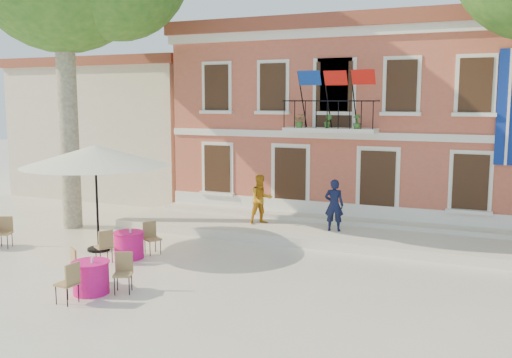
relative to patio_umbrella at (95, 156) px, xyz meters
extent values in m
plane|color=beige|center=(3.62, -0.04, -2.88)|extent=(90.00, 90.00, 0.00)
cube|color=#B14C40|center=(5.62, 9.96, 0.62)|extent=(13.00, 8.00, 7.00)
cube|color=brown|center=(5.62, 9.96, 4.37)|extent=(13.50, 8.50, 0.50)
cube|color=silver|center=(5.62, 6.01, 3.97)|extent=(13.30, 0.35, 0.35)
cube|color=silver|center=(5.62, 5.51, 0.62)|extent=(3.20, 0.90, 0.15)
cube|color=black|center=(5.62, 5.11, 1.62)|extent=(3.20, 0.04, 0.04)
cube|color=navy|center=(11.22, 5.90, 1.42)|extent=(0.70, 0.05, 3.60)
cube|color=navy|center=(4.72, 4.76, 2.37)|extent=(0.76, 0.27, 0.47)
cube|color=red|center=(5.62, 4.76, 2.37)|extent=(0.76, 0.29, 0.47)
cube|color=red|center=(6.52, 4.76, 2.37)|extent=(0.76, 0.27, 0.47)
imported|color=#26591E|center=(4.62, 5.21, 0.93)|extent=(0.43, 0.37, 0.48)
imported|color=#26591E|center=(5.62, 5.21, 0.93)|extent=(0.26, 0.21, 0.48)
imported|color=#26591E|center=(6.62, 5.21, 0.93)|extent=(0.27, 0.27, 0.48)
cube|color=beige|center=(-5.88, 10.96, 0.12)|extent=(9.00, 9.00, 6.00)
cube|color=brown|center=(-5.88, 10.96, 3.32)|extent=(9.40, 9.40, 0.40)
cube|color=silver|center=(5.62, 4.36, -2.73)|extent=(14.00, 3.40, 0.30)
cylinder|color=#A59E84|center=(-2.90, 2.20, 1.08)|extent=(0.67, 0.67, 7.94)
cylinder|color=black|center=(0.00, 0.00, -2.84)|extent=(0.68, 0.68, 0.08)
cylinder|color=black|center=(0.00, 0.00, -1.47)|extent=(0.07, 0.07, 2.84)
cone|color=white|center=(0.00, 0.00, 0.01)|extent=(4.31, 4.31, 0.62)
imported|color=#0F1533|center=(6.20, 4.12, -1.74)|extent=(0.67, 0.49, 1.70)
imported|color=orange|center=(3.59, 4.20, -1.74)|extent=(1.04, 1.03, 1.69)
cube|color=#A48F52|center=(-2.87, -0.91, -2.41)|extent=(0.55, 0.55, 0.95)
cylinder|color=#DF1596|center=(2.36, -3.21, -2.51)|extent=(0.84, 0.84, 0.75)
cylinder|color=#DF1596|center=(2.36, -3.21, -2.12)|extent=(0.90, 0.90, 0.02)
cube|color=#A48F52|center=(3.03, -2.89, -2.41)|extent=(0.56, 0.56, 0.95)
cube|color=#A48F52|center=(1.74, -2.79, -2.41)|extent=(0.58, 0.58, 0.95)
cube|color=#A48F52|center=(2.30, -3.96, -2.41)|extent=(0.45, 0.45, 0.95)
cylinder|color=#DF1596|center=(1.36, -0.35, -2.51)|extent=(0.84, 0.84, 0.75)
cylinder|color=#DF1596|center=(1.36, -0.35, -2.12)|extent=(0.90, 0.90, 0.02)
cube|color=#A48F52|center=(0.98, -0.99, -2.41)|extent=(0.58, 0.58, 0.95)
cube|color=#A48F52|center=(1.74, 0.30, -2.41)|extent=(0.58, 0.58, 0.95)
camera|label=1|loc=(11.08, -13.58, 1.66)|focal=40.00mm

